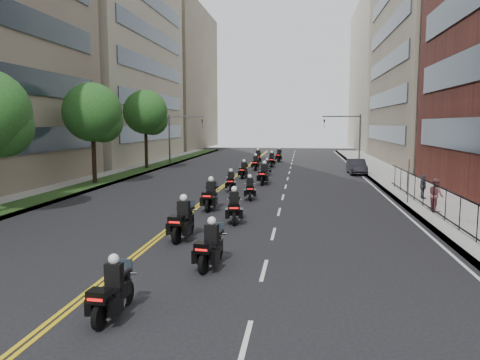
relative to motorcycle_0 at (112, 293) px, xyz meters
The scene contains 29 objects.
ground 1.07m from the motorcycle_0, 82.06° to the right, with size 160.00×160.00×0.00m, color black.
sidewalk_right 27.01m from the motorcycle_0, 63.33° to the left, with size 4.00×90.00×0.15m, color gray.
sidewalk_left 26.91m from the motorcycle_0, 116.21° to the left, with size 4.00×90.00×0.15m, color gray.
grass_strip 26.56m from the motorcycle_0, 114.66° to the left, with size 2.00×90.00×0.04m, color #153613.
building_right_tan 53.81m from the motorcycle_0, 65.38° to the left, with size 15.11×28.00×30.00m.
building_right_far 81.06m from the motorcycle_0, 74.34° to the left, with size 15.00×28.00×26.00m, color #AEA48C.
building_left_mid 54.48m from the motorcycle_0, 114.88° to the left, with size 16.11×28.00×34.00m.
building_left_far 81.13m from the motorcycle_0, 105.84° to the left, with size 16.00×28.00×26.00m, color #7A6B59.
iron_fence 15.74m from the motorcycle_0, 45.04° to the left, with size 0.05×28.00×1.50m.
street_trees 21.32m from the motorcycle_0, 121.63° to the left, with size 4.40×38.40×7.98m.
traffic_signal_right 42.37m from the motorcycle_0, 76.79° to the left, with size 4.09×0.20×5.60m.
traffic_signal_left 42.31m from the motorcycle_0, 102.90° to the left, with size 4.09×0.20×5.60m.
motorcycle_0 is the anchor object (origin of this frame).
motorcycle_1 4.49m from the motorcycle_0, 69.50° to the left, with size 0.66×2.24×1.66m.
motorcycle_2 7.71m from the motorcycle_0, 91.89° to the left, with size 0.63×2.48×1.83m.
motorcycle_3 11.31m from the motorcycle_0, 83.21° to the left, with size 0.70×2.31×1.71m.
motorcycle_4 14.25m from the motorcycle_0, 91.59° to the left, with size 0.56×2.44×1.81m.
motorcycle_5 18.02m from the motorcycle_0, 85.76° to the left, with size 0.62×2.10×1.55m.
motorcycle_6 21.39m from the motorcycle_0, 91.00° to the left, with size 0.60×2.11×1.56m.
motorcycle_7 25.28m from the motorcycle_0, 86.30° to the left, with size 0.69×2.47×1.82m.
motorcycle_8 28.96m from the motorcycle_0, 90.81° to the left, with size 0.57×2.18×1.61m.
motorcycle_9 31.95m from the motorcycle_0, 87.56° to the left, with size 0.61×2.07×1.53m.
motorcycle_10 36.01m from the motorcycle_0, 90.14° to the left, with size 0.52×2.26×1.67m.
motorcycle_11 39.50m from the motorcycle_0, 88.13° to the left, with size 0.55×2.38×1.76m.
motorcycle_12 42.59m from the motorcycle_0, 90.62° to the left, with size 0.58×2.52×1.86m.
motorcycle_13 46.50m from the motorcycle_0, 87.86° to the left, with size 0.62×2.41×1.78m.
parked_sedan 34.99m from the motorcycle_0, 74.21° to the left, with size 1.47×4.21×1.39m, color black.
pedestrian_b 18.39m from the motorcycle_0, 52.00° to the left, with size 0.84×0.65×1.73m, color brown.
pedestrian_c 22.04m from the motorcycle_0, 57.86° to the left, with size 0.87×0.36×1.49m, color #45444C.
Camera 1 is at (4.33, -9.44, 4.66)m, focal length 35.00 mm.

